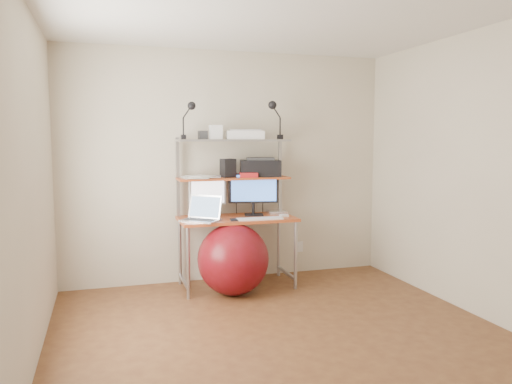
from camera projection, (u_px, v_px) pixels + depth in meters
room at (286, 179)px, 3.78m from camera, size 3.60×3.60×3.60m
computer_desk at (235, 196)px, 5.24m from camera, size 1.20×0.60×1.57m
wall_outlet at (300, 247)px, 5.83m from camera, size 0.08×0.01×0.12m
monitor_silver at (208, 193)px, 5.24m from camera, size 0.41×0.18×0.46m
monitor_black at (253, 190)px, 5.32m from camera, size 0.53×0.19×0.53m
laptop at (203, 215)px, 4.99m from camera, size 0.46×0.45×0.32m
keyboard at (260, 219)px, 5.08m from camera, size 0.47×0.14×0.01m
mouse at (284, 216)px, 5.24m from camera, size 0.09×0.06×0.02m
mac_mini at (277, 212)px, 5.43m from camera, size 0.22×0.22×0.04m
phone at (234, 220)px, 5.01m from camera, size 0.09×0.14×0.01m
printer at (260, 167)px, 5.39m from camera, size 0.49×0.38×0.21m
nas_cube at (228, 168)px, 5.27m from camera, size 0.16×0.16×0.20m
red_box at (249, 175)px, 5.26m from camera, size 0.19×0.13×0.05m
scanner at (245, 135)px, 5.29m from camera, size 0.43×0.32×0.10m
box_white at (216, 132)px, 5.14m from camera, size 0.13×0.11×0.15m
box_grey at (203, 135)px, 5.19m from camera, size 0.09×0.09×0.09m
clip_lamp_left at (190, 112)px, 4.97m from camera, size 0.15×0.08×0.37m
clip_lamp_right at (274, 111)px, 5.29m from camera, size 0.16×0.09×0.41m
exercise_ball at (233, 259)px, 4.98m from camera, size 0.72×0.72×0.72m
paper_stack at (197, 177)px, 5.16m from camera, size 0.36×0.40×0.02m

